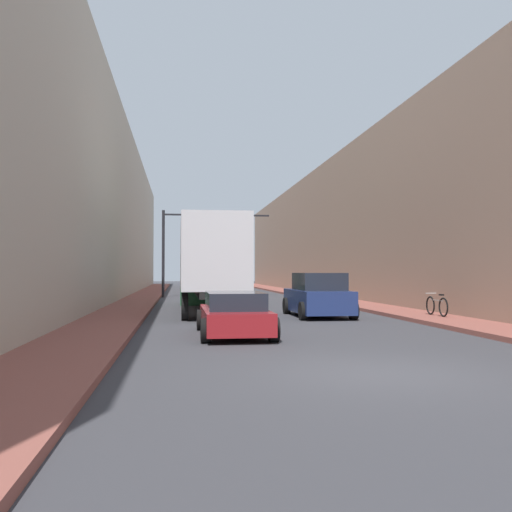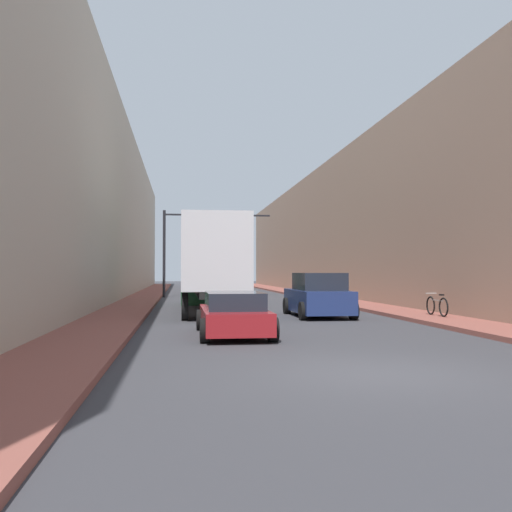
{
  "view_description": "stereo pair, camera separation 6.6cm",
  "coord_description": "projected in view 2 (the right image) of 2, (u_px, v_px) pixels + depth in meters",
  "views": [
    {
      "loc": [
        -3.52,
        -9.9,
        1.83
      ],
      "look_at": [
        -0.65,
        11.43,
        2.42
      ],
      "focal_mm": 40.0,
      "sensor_mm": 36.0,
      "label": 1
    },
    {
      "loc": [
        -3.46,
        -9.91,
        1.83
      ],
      "look_at": [
        -0.65,
        11.43,
        2.42
      ],
      "focal_mm": 40.0,
      "sensor_mm": 36.0,
      "label": 2
    }
  ],
  "objects": [
    {
      "name": "sidewalk_right",
      "position": [
        313.0,
        296.0,
        40.73
      ],
      "size": [
        2.26,
        80.0,
        0.15
      ],
      "color": "brown",
      "rests_on": "ground"
    },
    {
      "name": "semi_truck",
      "position": [
        209.0,
        262.0,
        26.79
      ],
      "size": [
        2.6,
        13.29,
        4.03
      ],
      "color": "silver",
      "rests_on": "ground"
    },
    {
      "name": "traffic_signal_gantry",
      "position": [
        191.0,
        236.0,
        40.94
      ],
      "size": [
        7.74,
        0.35,
        6.22
      ],
      "color": "black",
      "rests_on": "ground"
    },
    {
      "name": "building_left",
      "position": [
        84.0,
        209.0,
        38.81
      ],
      "size": [
        6.0,
        80.0,
        12.22
      ],
      "color": "#BCB29E",
      "rests_on": "ground"
    },
    {
      "name": "ground_plane",
      "position": [
        375.0,
        373.0,
        10.22
      ],
      "size": [
        200.0,
        200.0,
        0.0
      ],
      "primitive_type": "plane",
      "color": "#38383D"
    },
    {
      "name": "sidewalk_left",
      "position": [
        145.0,
        297.0,
        39.18
      ],
      "size": [
        2.26,
        80.0,
        0.15
      ],
      "color": "brown",
      "rests_on": "ground"
    },
    {
      "name": "sedan_car",
      "position": [
        233.0,
        314.0,
        16.28
      ],
      "size": [
        2.01,
        4.55,
        1.25
      ],
      "color": "maroon",
      "rests_on": "ground"
    },
    {
      "name": "suv_car",
      "position": [
        318.0,
        296.0,
        23.11
      ],
      "size": [
        2.2,
        4.61,
        1.78
      ],
      "color": "navy",
      "rests_on": "ground"
    },
    {
      "name": "building_right",
      "position": [
        369.0,
        229.0,
        41.4
      ],
      "size": [
        6.0,
        80.0,
        9.92
      ],
      "color": "#997A66",
      "rests_on": "ground"
    },
    {
      "name": "parked_bicycle",
      "position": [
        437.0,
        306.0,
        21.64
      ],
      "size": [
        0.44,
        1.82,
        0.86
      ],
      "color": "black",
      "rests_on": "sidewalk_right"
    }
  ]
}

